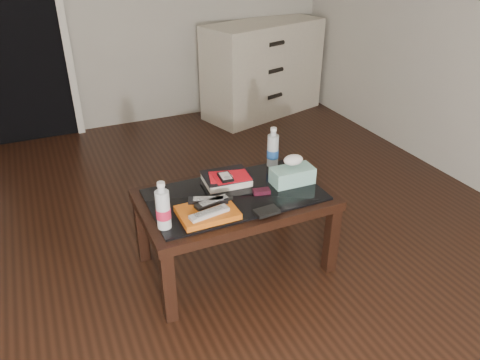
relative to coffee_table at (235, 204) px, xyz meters
The scene contains 16 objects.
ground 0.68m from the coffee_table, behind, with size 5.00×5.00×0.00m, color black.
doorway 2.64m from the coffee_table, 111.77° to the left, with size 0.90×0.08×2.07m.
coffee_table is the anchor object (origin of this frame).
dresser 2.48m from the coffee_table, 59.79° to the left, with size 1.29×0.82×0.90m.
magazines 0.26m from the coffee_table, 146.60° to the right, with size 0.28×0.21×0.03m, color #C35712.
remote_silver 0.30m from the coffee_table, 139.58° to the right, with size 0.20×0.05×0.02m, color #B3B3B8.
remote_black_front 0.21m from the coffee_table, 149.42° to the right, with size 0.20×0.05×0.02m, color black.
remote_black_back 0.21m from the coffee_table, 159.09° to the right, with size 0.20×0.05×0.02m, color black.
textbook 0.16m from the coffee_table, 86.39° to the left, with size 0.25×0.20×0.05m, color black.
dvd_mailers 0.16m from the coffee_table, 87.79° to the left, with size 0.19×0.14×0.01m, color red.
ipod 0.15m from the coffee_table, 99.09° to the left, with size 0.06×0.10×0.02m, color black.
flip_phone 0.16m from the coffee_table, 22.25° to the right, with size 0.09×0.05×0.02m, color black.
wallet 0.26m from the coffee_table, 74.26° to the right, with size 0.12×0.07×0.02m, color black.
water_bottle_left 0.48m from the coffee_table, 160.93° to the right, with size 0.07×0.07×0.24m, color silver.
water_bottle_right 0.44m from the coffee_table, 32.41° to the left, with size 0.07×0.07×0.24m, color #B5BBC1.
tissue_box 0.35m from the coffee_table, ahead, with size 0.23×0.12×0.09m, color teal.
Camera 1 is at (-0.30, -1.86, 1.71)m, focal length 35.00 mm.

